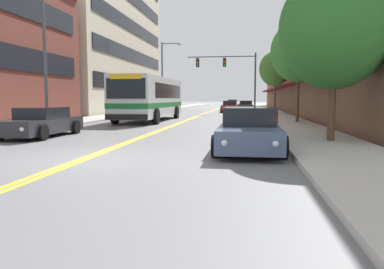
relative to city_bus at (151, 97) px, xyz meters
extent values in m
plane|color=slate|center=(2.55, 19.86, -1.72)|extent=(240.00, 240.00, 0.00)
cube|color=#B2ADA5|center=(-4.39, 19.86, -1.64)|extent=(2.87, 106.00, 0.14)
cube|color=#B2ADA5|center=(9.48, 19.86, -1.64)|extent=(2.87, 106.00, 0.14)
cube|color=yellow|center=(2.45, 19.86, -1.71)|extent=(0.14, 106.00, 0.01)
cube|color=yellow|center=(2.65, 19.86, -1.71)|extent=(0.14, 106.00, 0.01)
cube|color=black|center=(-6.04, -6.97, 2.16)|extent=(0.08, 14.94, 1.40)
cube|color=black|center=(-6.04, -6.97, 5.27)|extent=(0.08, 14.94, 1.40)
cube|color=black|center=(-6.04, 16.13, 1.51)|extent=(0.08, 24.02, 1.40)
cube|color=black|center=(-6.04, 16.13, 4.74)|extent=(0.08, 24.02, 1.40)
cube|color=black|center=(-6.04, 16.13, 7.97)|extent=(0.08, 24.02, 1.40)
cube|color=brown|center=(15.17, 19.86, 3.16)|extent=(8.00, 68.00, 9.75)
cube|color=maroon|center=(10.62, 19.86, 1.18)|extent=(1.10, 61.20, 0.24)
cube|color=black|center=(11.13, 19.86, 4.33)|extent=(0.08, 61.20, 1.40)
cube|color=silver|center=(0.00, -0.10, -0.03)|extent=(2.58, 11.11, 2.68)
cube|color=#196B33|center=(0.00, -0.10, -0.56)|extent=(2.60, 11.13, 0.32)
cube|color=black|center=(0.00, 0.46, 0.40)|extent=(2.61, 8.67, 0.96)
cube|color=black|center=(0.00, -5.67, 0.45)|extent=(2.32, 0.04, 1.18)
cube|color=yellow|center=(0.00, -5.68, 1.12)|extent=(1.86, 0.06, 0.28)
cube|color=black|center=(0.00, -5.69, -1.19)|extent=(2.53, 0.08, 0.32)
cylinder|color=black|center=(-1.32, -3.87, -1.22)|extent=(0.30, 1.00, 1.00)
cylinder|color=black|center=(1.32, -3.87, -1.22)|extent=(0.30, 1.00, 1.00)
cylinder|color=black|center=(-1.32, 2.96, -1.22)|extent=(0.30, 1.00, 1.00)
cylinder|color=black|center=(1.32, 2.96, -1.22)|extent=(0.30, 1.00, 1.00)
cube|color=#19234C|center=(-1.71, 13.58, -1.20)|extent=(1.93, 4.04, 0.67)
cube|color=black|center=(-1.71, 13.75, -0.62)|extent=(1.66, 1.78, 0.50)
cylinder|color=black|center=(-2.70, 12.33, -1.39)|extent=(0.22, 0.65, 0.65)
cylinder|color=black|center=(-0.73, 12.33, -1.39)|extent=(0.22, 0.65, 0.65)
cylinder|color=black|center=(-2.70, 14.84, -1.39)|extent=(0.22, 0.65, 0.65)
cylinder|color=black|center=(-0.73, 14.84, -1.39)|extent=(0.22, 0.65, 0.65)
sphere|color=silver|center=(-2.39, 11.54, -1.17)|extent=(0.16, 0.16, 0.16)
sphere|color=silver|center=(-1.04, 11.54, -1.17)|extent=(0.16, 0.16, 0.16)
cube|color=red|center=(-2.41, 15.62, -1.17)|extent=(0.18, 0.04, 0.10)
cube|color=red|center=(-1.02, 15.62, -1.17)|extent=(0.18, 0.04, 0.10)
cube|color=#232328|center=(-1.74, -11.80, -1.25)|extent=(1.74, 4.53, 0.59)
cube|color=black|center=(-1.74, -11.61, -0.72)|extent=(1.50, 1.99, 0.46)
cylinder|color=black|center=(-2.63, -13.20, -1.40)|extent=(0.22, 0.62, 0.62)
cylinder|color=black|center=(-0.84, -13.20, -1.40)|extent=(0.22, 0.62, 0.62)
cylinder|color=black|center=(-2.63, -10.39, -1.40)|extent=(0.22, 0.62, 0.62)
cylinder|color=black|center=(-0.84, -10.39, -1.40)|extent=(0.22, 0.62, 0.62)
sphere|color=silver|center=(-1.13, -14.08, -1.22)|extent=(0.16, 0.16, 0.16)
cube|color=red|center=(-2.36, -9.52, -1.22)|extent=(0.18, 0.04, 0.10)
cube|color=red|center=(-1.11, -9.52, -1.22)|extent=(0.18, 0.04, 0.10)
cube|color=#475675|center=(6.90, -14.82, -1.24)|extent=(1.76, 4.79, 0.62)
cube|color=black|center=(6.90, -14.63, -0.66)|extent=(1.52, 2.11, 0.54)
cylinder|color=black|center=(6.00, -16.31, -1.40)|extent=(0.22, 0.62, 0.62)
cylinder|color=black|center=(7.81, -16.31, -1.40)|extent=(0.22, 0.62, 0.62)
cylinder|color=black|center=(6.00, -13.34, -1.40)|extent=(0.22, 0.62, 0.62)
cylinder|color=black|center=(7.81, -13.34, -1.40)|extent=(0.22, 0.62, 0.62)
sphere|color=silver|center=(6.29, -17.24, -1.20)|extent=(0.16, 0.16, 0.16)
sphere|color=silver|center=(7.52, -17.24, -1.20)|extent=(0.16, 0.16, 0.16)
cube|color=red|center=(6.27, -12.42, -1.20)|extent=(0.18, 0.04, 0.10)
cube|color=red|center=(7.54, -12.42, -1.20)|extent=(0.18, 0.04, 0.10)
cube|color=#38383D|center=(6.81, 22.06, -1.22)|extent=(1.83, 4.59, 0.63)
cube|color=black|center=(6.81, 22.25, -0.66)|extent=(1.57, 2.02, 0.49)
cylinder|color=black|center=(5.88, 20.64, -1.39)|extent=(0.22, 0.65, 0.65)
cylinder|color=black|center=(7.75, 20.64, -1.39)|extent=(0.22, 0.65, 0.65)
cylinder|color=black|center=(5.88, 23.49, -1.39)|extent=(0.22, 0.65, 0.65)
cylinder|color=black|center=(7.75, 23.49, -1.39)|extent=(0.22, 0.65, 0.65)
sphere|color=silver|center=(6.17, 19.75, -1.19)|extent=(0.16, 0.16, 0.16)
sphere|color=silver|center=(7.45, 19.75, -1.19)|extent=(0.16, 0.16, 0.16)
cube|color=red|center=(6.16, 24.37, -1.19)|extent=(0.18, 0.04, 0.10)
cube|color=red|center=(7.47, 24.37, -1.19)|extent=(0.18, 0.04, 0.10)
cube|color=white|center=(4.50, 40.22, -1.18)|extent=(1.88, 4.62, 0.72)
cube|color=black|center=(4.50, 40.40, -0.58)|extent=(1.62, 2.03, 0.47)
cylinder|color=black|center=(3.54, 38.79, -1.40)|extent=(0.22, 0.64, 0.64)
cylinder|color=black|center=(5.46, 38.79, -1.40)|extent=(0.22, 0.64, 0.64)
cylinder|color=black|center=(3.54, 41.65, -1.40)|extent=(0.22, 0.64, 0.64)
cylinder|color=black|center=(5.46, 41.65, -1.40)|extent=(0.22, 0.64, 0.64)
sphere|color=silver|center=(3.84, 37.89, -1.14)|extent=(0.16, 0.16, 0.16)
sphere|color=silver|center=(5.16, 37.89, -1.14)|extent=(0.16, 0.16, 0.16)
cube|color=red|center=(3.83, 42.54, -1.14)|extent=(0.18, 0.04, 0.10)
cube|color=red|center=(5.18, 42.54, -1.14)|extent=(0.18, 0.04, 0.10)
cube|color=beige|center=(4.35, 31.00, -1.24)|extent=(1.82, 4.06, 0.63)
cube|color=black|center=(4.35, 31.17, -0.72)|extent=(1.57, 1.79, 0.40)
cylinder|color=black|center=(3.42, 29.74, -1.41)|extent=(0.22, 0.60, 0.60)
cylinder|color=black|center=(5.29, 29.74, -1.41)|extent=(0.22, 0.60, 0.60)
cylinder|color=black|center=(3.42, 32.26, -1.41)|extent=(0.22, 0.60, 0.60)
cylinder|color=black|center=(5.29, 32.26, -1.41)|extent=(0.22, 0.60, 0.60)
sphere|color=silver|center=(3.71, 28.95, -1.20)|extent=(0.16, 0.16, 0.16)
sphere|color=silver|center=(4.99, 28.95, -1.20)|extent=(0.16, 0.16, 0.16)
cube|color=red|center=(3.70, 33.05, -1.20)|extent=(0.18, 0.04, 0.10)
cube|color=red|center=(5.01, 33.05, -1.20)|extent=(0.18, 0.04, 0.10)
cube|color=maroon|center=(5.02, 16.64, -1.20)|extent=(1.74, 4.61, 0.65)
cube|color=black|center=(5.02, 16.82, -0.64)|extent=(1.50, 2.03, 0.48)
cylinder|color=black|center=(4.12, 15.21, -1.37)|extent=(0.22, 0.69, 0.69)
cylinder|color=black|center=(5.91, 15.21, -1.37)|extent=(0.22, 0.69, 0.69)
cylinder|color=black|center=(4.12, 18.06, -1.37)|extent=(0.22, 0.69, 0.69)
cylinder|color=black|center=(5.91, 18.06, -1.37)|extent=(0.22, 0.69, 0.69)
sphere|color=silver|center=(4.41, 14.31, -1.17)|extent=(0.16, 0.16, 0.16)
sphere|color=silver|center=(5.63, 14.31, -1.17)|extent=(0.16, 0.16, 0.16)
cube|color=red|center=(4.39, 18.95, -1.17)|extent=(0.18, 0.04, 0.10)
cube|color=red|center=(5.65, 18.95, -1.17)|extent=(0.18, 0.04, 0.10)
cylinder|color=#47474C|center=(7.75, 13.74, 1.45)|extent=(0.18, 0.18, 6.33)
cylinder|color=#47474C|center=(4.16, 13.74, 4.26)|extent=(7.17, 0.11, 0.11)
cube|color=black|center=(4.52, 13.74, 3.66)|extent=(0.34, 0.26, 0.92)
sphere|color=red|center=(4.52, 13.58, 3.94)|extent=(0.18, 0.18, 0.18)
sphere|color=yellow|center=(4.52, 13.58, 3.66)|extent=(0.18, 0.18, 0.18)
sphere|color=green|center=(4.52, 13.58, 3.39)|extent=(0.18, 0.18, 0.18)
cylinder|color=black|center=(4.52, 13.74, 4.19)|extent=(0.02, 0.02, 0.14)
cube|color=black|center=(1.66, 13.74, 3.66)|extent=(0.34, 0.26, 0.92)
sphere|color=red|center=(1.66, 13.58, 3.94)|extent=(0.18, 0.18, 0.18)
sphere|color=yellow|center=(1.66, 13.58, 3.66)|extent=(0.18, 0.18, 0.18)
sphere|color=green|center=(1.66, 13.58, 3.39)|extent=(0.18, 0.18, 0.18)
cylinder|color=black|center=(1.66, 13.74, 4.19)|extent=(0.02, 0.02, 0.14)
cylinder|color=#47474C|center=(-2.75, -9.42, 2.91)|extent=(0.16, 0.16, 9.24)
cylinder|color=#47474C|center=(-2.75, 16.06, 2.26)|extent=(0.16, 0.16, 7.94)
cylinder|color=#47474C|center=(-1.74, 16.06, 6.08)|extent=(2.02, 0.10, 0.10)
ellipsoid|color=#B2B2B7|center=(-0.73, 16.06, 5.98)|extent=(0.56, 0.28, 0.20)
cylinder|color=brown|center=(9.73, -12.93, -0.46)|extent=(0.26, 0.26, 2.23)
ellipsoid|color=#2D6B28|center=(9.73, -12.93, 2.24)|extent=(3.71, 3.71, 4.08)
cylinder|color=brown|center=(9.96, -2.57, -0.14)|extent=(0.19, 0.19, 2.85)
ellipsoid|color=#387F33|center=(9.96, -2.57, 2.74)|extent=(3.43, 3.43, 3.77)
cylinder|color=brown|center=(9.52, 9.90, -0.10)|extent=(0.19, 0.19, 2.94)
ellipsoid|color=#42752D|center=(9.52, 9.90, 2.65)|extent=(3.03, 3.03, 3.34)
cylinder|color=red|center=(8.50, -4.53, -1.21)|extent=(0.28, 0.28, 0.72)
sphere|color=red|center=(8.50, -4.53, -0.78)|extent=(0.25, 0.25, 0.25)
cylinder|color=red|center=(8.32, -4.53, -1.13)|extent=(0.08, 0.13, 0.13)
camera|label=1|loc=(6.79, -26.40, -0.10)|focal=35.00mm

